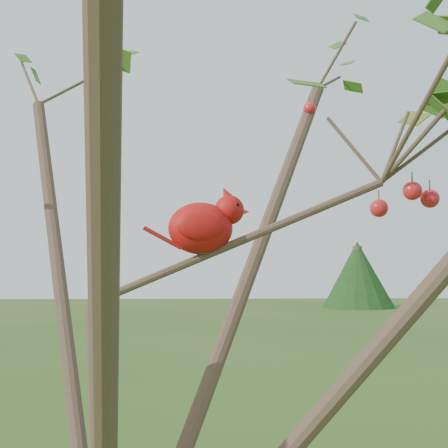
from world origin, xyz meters
The scene contains 3 objects.
crabapple_tree centered at (0.03, -0.02, 2.12)m, with size 2.35×2.05×2.95m.
cardinal centered at (0.18, 0.08, 2.11)m, with size 0.23×0.13×0.16m.
distant_trees centered at (1.72, 25.11, 1.54)m, with size 41.30×14.19×3.66m.
Camera 1 is at (0.17, -1.10, 2.02)m, focal length 45.00 mm.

